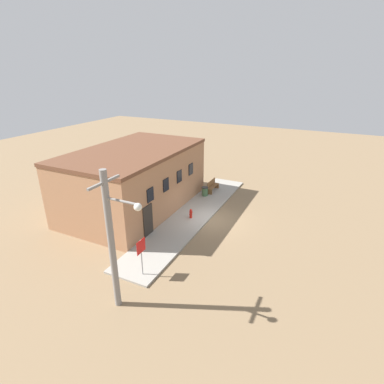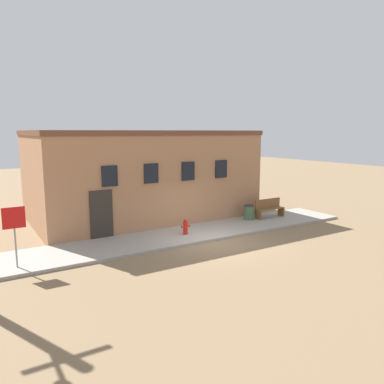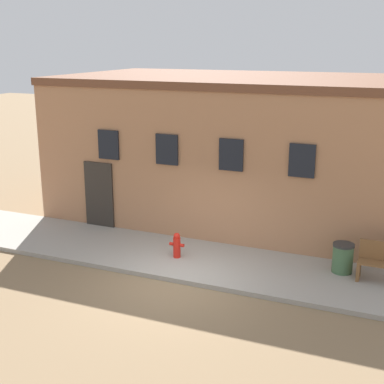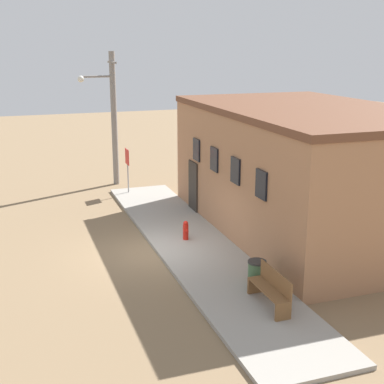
# 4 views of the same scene
# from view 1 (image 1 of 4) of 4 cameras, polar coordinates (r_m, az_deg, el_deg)

# --- Properties ---
(ground_plane) EXTENTS (80.00, 80.00, 0.00)m
(ground_plane) POSITION_cam_1_polar(r_m,az_deg,el_deg) (22.11, 3.44, -5.25)
(ground_plane) COLOR #846B4C
(sidewalk) EXTENTS (16.60, 2.78, 0.12)m
(sidewalk) POSITION_cam_1_polar(r_m,az_deg,el_deg) (22.58, 0.18, -4.42)
(sidewalk) COLOR #9E998E
(sidewalk) RESTS_ON ground
(brick_building) EXTENTS (11.40, 6.81, 4.74)m
(brick_building) POSITION_cam_1_polar(r_m,az_deg,el_deg) (23.53, -10.84, 2.43)
(brick_building) COLOR #A87551
(brick_building) RESTS_ON ground
(fire_hydrant) EXTENTS (0.42, 0.20, 0.70)m
(fire_hydrant) POSITION_cam_1_polar(r_m,az_deg,el_deg) (21.90, -0.23, -4.11)
(fire_hydrant) COLOR red
(fire_hydrant) RESTS_ON sidewalk
(stop_sign) EXTENTS (0.73, 0.06, 2.09)m
(stop_sign) POSITION_cam_1_polar(r_m,az_deg,el_deg) (15.87, -9.65, -10.94)
(stop_sign) COLOR gray
(stop_sign) RESTS_ON sidewalk
(bench) EXTENTS (1.74, 0.44, 0.99)m
(bench) POSITION_cam_1_polar(r_m,az_deg,el_deg) (26.73, 3.92, 1.18)
(bench) COLOR brown
(bench) RESTS_ON sidewalk
(trash_bin) EXTENTS (0.55, 0.55, 0.77)m
(trash_bin) POSITION_cam_1_polar(r_m,az_deg,el_deg) (25.75, 2.47, 0.13)
(trash_bin) COLOR #426642
(trash_bin) RESTS_ON sidewalk
(utility_pole) EXTENTS (1.80, 1.85, 6.63)m
(utility_pole) POSITION_cam_1_polar(r_m,az_deg,el_deg) (13.27, -14.89, -8.64)
(utility_pole) COLOR gray
(utility_pole) RESTS_ON ground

